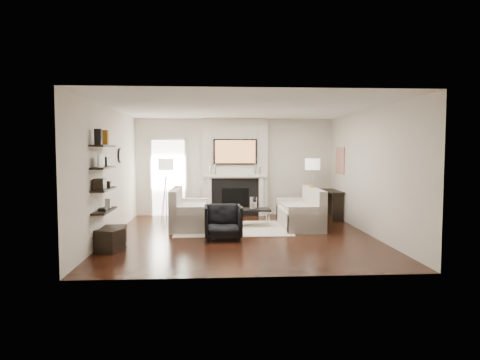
{
  "coord_description": "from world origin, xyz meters",
  "views": [
    {
      "loc": [
        -0.6,
        -9.01,
        1.82
      ],
      "look_at": [
        0.0,
        0.6,
        1.15
      ],
      "focal_mm": 32.0,
      "sensor_mm": 36.0,
      "label": 1
    }
  ],
  "objects": [
    {
      "name": "loveseat_left_cushion",
      "position": [
        -1.1,
        1.06,
        0.47
      ],
      "size": [
        0.63,
        1.44,
        0.1
      ],
      "primitive_type": "cube",
      "color": "beige",
      "rests_on": "loveseat_left_base"
    },
    {
      "name": "rug",
      "position": [
        -0.16,
        0.82,
        0.01
      ],
      "size": [
        2.6,
        2.0,
        0.01
      ],
      "primitive_type": "cube",
      "color": "beige",
      "rests_on": "floor"
    },
    {
      "name": "door_trim_r",
      "position": [
        -1.37,
        2.96,
        1.05
      ],
      "size": [
        0.06,
        0.06,
        2.16
      ],
      "primitive_type": "cube",
      "color": "white",
      "rests_on": "floor"
    },
    {
      "name": "loveseat_right_back",
      "position": [
        1.78,
        0.94,
        0.53
      ],
      "size": [
        0.18,
        1.8,
        0.8
      ],
      "primitive_type": "cube",
      "color": "beige",
      "rests_on": "floor"
    },
    {
      "name": "copper_bowl",
      "position": [
        -0.04,
        1.13,
        0.45
      ],
      "size": [
        0.29,
        0.29,
        0.05
      ],
      "primitive_type": "cylinder",
      "color": "#B46A1E",
      "rests_on": "coffee_table"
    },
    {
      "name": "decor_box_tall",
      "position": [
        -2.62,
        -0.72,
        0.81
      ],
      "size": [
        0.1,
        0.1,
        0.18
      ],
      "primitive_type": "cube",
      "color": "white",
      "rests_on": "shelf_bottom"
    },
    {
      "name": "lamp_left_leg_c",
      "position": [
        -1.91,
        2.23,
        0.6
      ],
      "size": [
        0.14,
        0.22,
        1.23
      ],
      "primitive_type": "cylinder",
      "rotation": [
        0.18,
        0.0,
        2.62
      ],
      "color": "silver",
      "rests_on": "floor"
    },
    {
      "name": "room_envelope",
      "position": [
        0.0,
        0.0,
        1.35
      ],
      "size": [
        6.0,
        6.0,
        6.0
      ],
      "color": "black",
      "rests_on": "ground"
    },
    {
      "name": "shelf_top",
      "position": [
        -2.62,
        -1.0,
        1.9
      ],
      "size": [
        0.25,
        1.0,
        0.04
      ],
      "primitive_type": "cube",
      "color": "black",
      "rests_on": "wall_left"
    },
    {
      "name": "loveseat_left_base",
      "position": [
        -1.15,
        1.06,
        0.21
      ],
      "size": [
        0.85,
        1.8,
        0.42
      ],
      "primitive_type": "cube",
      "color": "beige",
      "rests_on": "floor"
    },
    {
      "name": "loveseat_left_back",
      "position": [
        -1.48,
        1.06,
        0.53
      ],
      "size": [
        0.18,
        1.8,
        0.8
      ],
      "primitive_type": "cube",
      "color": "beige",
      "rests_on": "floor"
    },
    {
      "name": "decor_magfile_b",
      "position": [
        -2.62,
        -0.87,
        2.06
      ],
      "size": [
        0.12,
        0.1,
        0.28
      ],
      "primitive_type": "cube",
      "color": "#A76214",
      "rests_on": "shelf_top"
    },
    {
      "name": "loveseat_right_base",
      "position": [
        1.44,
        0.94,
        0.21
      ],
      "size": [
        0.85,
        1.8,
        0.42
      ],
      "primitive_type": "cube",
      "color": "beige",
      "rests_on": "floor"
    },
    {
      "name": "lamp_left_post",
      "position": [
        -1.85,
        2.32,
        0.6
      ],
      "size": [
        0.02,
        0.02,
        1.2
      ],
      "primitive_type": "cylinder",
      "color": "silver",
      "rests_on": "floor"
    },
    {
      "name": "shelf_lower",
      "position": [
        -2.62,
        -1.0,
        1.1
      ],
      "size": [
        0.25,
        1.0,
        0.04
      ],
      "primitive_type": "cube",
      "color": "black",
      "rests_on": "wall_left"
    },
    {
      "name": "loveseat_right_arm_s",
      "position": [
        1.44,
        1.75,
        0.3
      ],
      "size": [
        0.85,
        0.18,
        0.6
      ],
      "primitive_type": "cube",
      "color": "beige",
      "rests_on": "floor"
    },
    {
      "name": "ottoman_near",
      "position": [
        -2.47,
        -0.93,
        0.2
      ],
      "size": [
        0.4,
        0.4,
        0.4
      ],
      "primitive_type": "cube",
      "rotation": [
        0.0,
        0.0,
        -0.0
      ],
      "color": "black",
      "rests_on": "floor"
    },
    {
      "name": "lamp_right_leg_c",
      "position": [
        1.99,
        2.18,
        0.6
      ],
      "size": [
        0.14,
        0.22,
        1.23
      ],
      "primitive_type": "cylinder",
      "rotation": [
        0.18,
        0.0,
        2.62
      ],
      "color": "silver",
      "rests_on": "floor"
    },
    {
      "name": "lamp_left_leg_b",
      "position": [
        -1.91,
        2.42,
        0.6
      ],
      "size": [
        0.14,
        0.22,
        1.23
      ],
      "primitive_type": "cylinder",
      "rotation": [
        0.18,
        0.0,
        0.52
      ],
      "color": "silver",
      "rests_on": "floor"
    },
    {
      "name": "lamp_right_shade",
      "position": [
        2.05,
        2.28,
        1.45
      ],
      "size": [
        0.4,
        0.4,
        0.3
      ],
      "primitive_type": "cylinder",
      "color": "white",
      "rests_on": "lamp_right_post"
    },
    {
      "name": "console_leg_n",
      "position": [
        2.57,
        1.64,
        0.35
      ],
      "size": [
        0.3,
        0.04,
        0.71
      ],
      "primitive_type": "cube",
      "color": "black",
      "rests_on": "floor"
    },
    {
      "name": "pillow_left_charcoal",
      "position": [
        -1.48,
        0.76,
        0.72
      ],
      "size": [
        0.1,
        0.4,
        0.4
      ],
      "primitive_type": "cube",
      "color": "black",
      "rests_on": "loveseat_left_cushion"
    },
    {
      "name": "coffee_leg_nw",
      "position": [
        -0.29,
        0.91,
        0.19
      ],
      "size": [
        0.02,
        0.02,
        0.38
      ],
      "primitive_type": "cylinder",
      "color": "silver",
      "rests_on": "floor"
    },
    {
      "name": "candlestick_r_short",
      "position": [
        0.68,
        2.7,
        1.27
      ],
      "size": [
        0.04,
        0.04,
        0.24
      ],
      "primitive_type": "cylinder",
      "color": "silver",
      "rests_on": "mantel_shelf"
    },
    {
      "name": "loveseat_left_arm_s",
      "position": [
        -1.15,
        1.87,
        0.3
      ],
      "size": [
        0.85,
        0.18,
        0.6
      ],
      "primitive_type": "cube",
      "color": "beige",
      "rests_on": "floor"
    },
    {
      "name": "lamp_right_post",
      "position": [
        2.05,
        2.28,
        0.6
      ],
      "size": [
        0.02,
        0.02,
        1.2
      ],
      "primitive_type": "cylinder",
      "color": "silver",
      "rests_on": "floor"
    },
    {
      "name": "firebox",
      "position": [
        0.0,
        2.73,
        0.45
      ],
      "size": [
        0.75,
        0.02,
        0.65
      ],
      "primitive_type": "cube",
      "color": "black",
      "rests_on": "floor"
    },
    {
      "name": "lamp_left_leg_a",
      "position": [
        -1.74,
        2.32,
        0.6
      ],
      "size": [
        0.25,
        0.02,
        1.23
      ],
      "primitive_type": "cylinder",
      "rotation": [
        0.18,
        0.0,
        4.71
      ],
      "color": "silver",
      "rests_on": "floor"
    },
    {
      "name": "fireplace_surround",
      "position": [
        0.0,
        2.74,
        0.52
      ],
      "size": [
        1.3,
        0.02,
        1.04
      ],
      "primitive_type": "cube",
      "color": "black",
      "rests_on": "floor"
    },
    {
      "name": "candlestick_r_tall",
      "position": [
        0.55,
        2.7,
        1.3
      ],
      "size": [
        0.04,
        0.04,
        0.3
      ],
      "primitive_type": "cylinder",
      "color": "silver",
      "rests_on": "mantel_shelf"
    },
    {
      "name": "decor_wine_rack",
      "position": [
        -2.62,
        -1.29,
        1.22
      ],
      "size": [
        0.18,
        0.25,
        0.2
      ],
      "primitive_type": "cube",
      "color": "black",
      "rests_on": "shelf_lower"
    },
    {
      "name": "door_trim_l",
      "position": [
        -2.33,
        2.96,
        1.05
      ],
      "size": [
        0.06,
        0.06,
        2.16
      ],
      "primitive_type": "cube",
      "color": "white",
      "rests_on": "floor"
    },
    {
      "name": "mantel_pilaster_r",
      "position": [
        0.72,
        2.71,
        0.55
      ],
      "size": [
        0.12,
        0.08,
        1.1
      ],
      "primitive_type": "cube",
      "color": "white",
      "rests_on": "floor"
    },
    {
      "name": "decor_frame_b",
      "position": [
        -2.62,
        -0.71,
        1.61
      ],
      "size": [
        0.04,
        0.22,
        0.18
      ],
      "primitive_type": "cube",
      "color": "black",
      "rests_on": "shelf_upper"
    },
    {
      "name": "loveseat_right_cushion",
      "position": [
        1.39,
        0.94,
        0.47
      ],
      "size": [
        0.63,
        1.44,
        0.1
      ],
      "primitive_type": "cube",
      "color": "beige",
      "rests_on": "loveseat_right_base"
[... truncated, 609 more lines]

